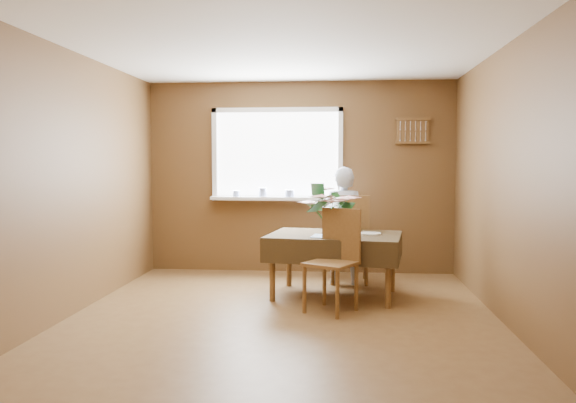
# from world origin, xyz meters

# --- Properties ---
(floor) EXTENTS (4.50, 4.50, 0.00)m
(floor) POSITION_xyz_m (0.00, 0.00, 0.00)
(floor) COLOR brown
(floor) RESTS_ON ground
(ceiling) EXTENTS (4.50, 4.50, 0.00)m
(ceiling) POSITION_xyz_m (0.00, 0.00, 2.50)
(ceiling) COLOR white
(ceiling) RESTS_ON wall_back
(wall_back) EXTENTS (4.00, 0.00, 4.00)m
(wall_back) POSITION_xyz_m (0.00, 2.25, 1.25)
(wall_back) COLOR brown
(wall_back) RESTS_ON floor
(wall_front) EXTENTS (4.00, 0.00, 4.00)m
(wall_front) POSITION_xyz_m (0.00, -2.25, 1.25)
(wall_front) COLOR brown
(wall_front) RESTS_ON floor
(wall_left) EXTENTS (0.00, 4.50, 4.50)m
(wall_left) POSITION_xyz_m (-2.00, 0.00, 1.25)
(wall_left) COLOR brown
(wall_left) RESTS_ON floor
(wall_right) EXTENTS (0.00, 4.50, 4.50)m
(wall_right) POSITION_xyz_m (2.00, 0.00, 1.25)
(wall_right) COLOR brown
(wall_right) RESTS_ON floor
(window_assembly) EXTENTS (1.72, 0.20, 1.22)m
(window_assembly) POSITION_xyz_m (-0.29, 2.20, 1.36)
(window_assembly) COLOR white
(window_assembly) RESTS_ON wall_back
(spoon_rack) EXTENTS (0.44, 0.05, 0.33)m
(spoon_rack) POSITION_xyz_m (1.45, 2.22, 1.85)
(spoon_rack) COLOR brown
(spoon_rack) RESTS_ON wall_back
(dining_table) EXTENTS (1.52, 1.14, 0.68)m
(dining_table) POSITION_xyz_m (0.47, 0.90, 0.60)
(dining_table) COLOR brown
(dining_table) RESTS_ON floor
(chair_far) EXTENTS (0.46, 0.46, 1.06)m
(chair_far) POSITION_xyz_m (0.64, 1.55, 0.57)
(chair_far) COLOR brown
(chair_far) RESTS_ON floor
(chair_near) EXTENTS (0.58, 0.58, 0.99)m
(chair_near) POSITION_xyz_m (0.48, 0.34, 0.54)
(chair_near) COLOR brown
(chair_near) RESTS_ON floor
(seated_woman) EXTENTS (0.54, 0.38, 1.40)m
(seated_woman) POSITION_xyz_m (0.57, 1.54, 0.70)
(seated_woman) COLOR white
(seated_woman) RESTS_ON floor
(flower_bouquet) EXTENTS (0.58, 0.58, 0.50)m
(flower_bouquet) POSITION_xyz_m (0.43, 0.67, 1.00)
(flower_bouquet) COLOR white
(flower_bouquet) RESTS_ON dining_table
(side_plate) EXTENTS (0.30, 0.30, 0.01)m
(side_plate) POSITION_xyz_m (0.85, 0.93, 0.68)
(side_plate) COLOR white
(side_plate) RESTS_ON dining_table
(table_knife) EXTENTS (0.14, 0.20, 0.00)m
(table_knife) POSITION_xyz_m (0.55, 0.72, 0.69)
(table_knife) COLOR silver
(table_knife) RESTS_ON dining_table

